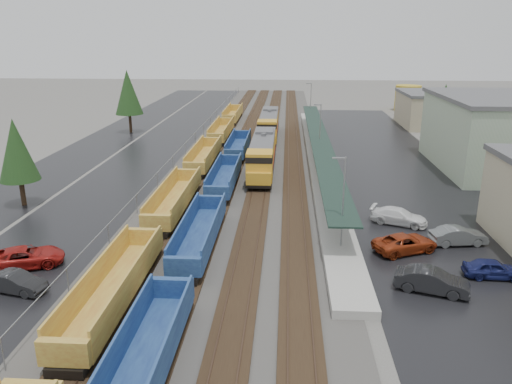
# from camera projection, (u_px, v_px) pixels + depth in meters

# --- Properties ---
(ballast_strip) EXTENTS (20.00, 160.00, 0.08)m
(ballast_strip) POSITION_uv_depth(u_px,v_px,m) (255.00, 146.00, 78.85)
(ballast_strip) COLOR #302D2B
(ballast_strip) RESTS_ON ground
(trackbed) EXTENTS (14.60, 160.00, 0.22)m
(trackbed) POSITION_uv_depth(u_px,v_px,m) (255.00, 145.00, 78.81)
(trackbed) COLOR black
(trackbed) RESTS_ON ground
(west_parking_lot) EXTENTS (10.00, 160.00, 0.02)m
(west_parking_lot) POSITION_uv_depth(u_px,v_px,m) (161.00, 145.00, 79.75)
(west_parking_lot) COLOR black
(west_parking_lot) RESTS_ON ground
(west_road) EXTENTS (9.00, 160.00, 0.02)m
(west_road) POSITION_uv_depth(u_px,v_px,m) (100.00, 144.00, 80.34)
(west_road) COLOR black
(west_road) RESTS_ON ground
(east_commuter_lot) EXTENTS (16.00, 100.00, 0.02)m
(east_commuter_lot) POSITION_uv_depth(u_px,v_px,m) (388.00, 163.00, 68.22)
(east_commuter_lot) COLOR black
(east_commuter_lot) RESTS_ON ground
(station_platform) EXTENTS (3.00, 80.00, 8.00)m
(station_platform) POSITION_uv_depth(u_px,v_px,m) (319.00, 157.00, 68.57)
(station_platform) COLOR #9E9B93
(station_platform) RESTS_ON ground
(chainlink_fence) EXTENTS (0.08, 160.04, 2.02)m
(chainlink_fence) POSITION_uv_depth(u_px,v_px,m) (193.00, 137.00, 77.45)
(chainlink_fence) COLOR gray
(chainlink_fence) RESTS_ON ground
(distant_hills) EXTENTS (301.00, 140.00, 25.20)m
(distant_hills) POSITION_uv_depth(u_px,v_px,m) (378.00, 74.00, 219.55)
(distant_hills) COLOR #445441
(distant_hills) RESTS_ON ground
(tree_west_near) EXTENTS (3.96, 3.96, 9.00)m
(tree_west_near) POSITION_uv_depth(u_px,v_px,m) (16.00, 150.00, 49.87)
(tree_west_near) COLOR #332316
(tree_west_near) RESTS_ON ground
(tree_west_far) EXTENTS (4.84, 4.84, 11.00)m
(tree_west_far) POSITION_uv_depth(u_px,v_px,m) (128.00, 92.00, 87.58)
(tree_west_far) COLOR #332316
(tree_west_far) RESTS_ON ground
(tree_east) EXTENTS (4.40, 4.40, 10.00)m
(tree_east) POSITION_uv_depth(u_px,v_px,m) (444.00, 108.00, 73.34)
(tree_east) COLOR #332316
(tree_east) RESTS_ON ground
(locomotive_lead) EXTENTS (2.97, 19.60, 4.44)m
(locomotive_lead) POSITION_uv_depth(u_px,v_px,m) (263.00, 154.00, 63.01)
(locomotive_lead) COLOR black
(locomotive_lead) RESTS_ON ground
(locomotive_trail) EXTENTS (2.97, 19.60, 4.44)m
(locomotive_trail) POSITION_uv_depth(u_px,v_px,m) (269.00, 125.00, 82.98)
(locomotive_trail) COLOR black
(locomotive_trail) RESTS_ON ground
(well_string_yellow) EXTENTS (2.74, 106.55, 2.43)m
(well_string_yellow) POSITION_uv_depth(u_px,v_px,m) (192.00, 175.00, 58.24)
(well_string_yellow) COLOR #AF7230
(well_string_yellow) RESTS_ON ground
(well_string_blue) EXTENTS (2.67, 81.84, 2.37)m
(well_string_blue) POSITION_uv_depth(u_px,v_px,m) (200.00, 234.00, 41.09)
(well_string_blue) COLOR navy
(well_string_blue) RESTS_ON ground
(storage_tank) EXTENTS (5.75, 5.75, 5.75)m
(storage_tank) POSITION_uv_depth(u_px,v_px,m) (408.00, 98.00, 114.28)
(storage_tank) COLOR gold
(storage_tank) RESTS_ON ground
(parked_car_west_b) EXTENTS (2.39, 4.54, 1.42)m
(parked_car_west_b) POSITION_uv_depth(u_px,v_px,m) (16.00, 283.00, 34.02)
(parked_car_west_b) COLOR black
(parked_car_west_b) RESTS_ON ground
(parked_car_west_c) EXTENTS (4.65, 6.23, 1.57)m
(parked_car_west_c) POSITION_uv_depth(u_px,v_px,m) (25.00, 257.00, 37.68)
(parked_car_west_c) COLOR maroon
(parked_car_west_c) RESTS_ON ground
(parked_car_east_a) EXTENTS (3.18, 5.24, 1.63)m
(parked_car_east_a) POSITION_uv_depth(u_px,v_px,m) (432.00, 281.00, 34.01)
(parked_car_east_a) COLOR black
(parked_car_east_a) RESTS_ON ground
(parked_car_east_b) EXTENTS (4.39, 5.88, 1.48)m
(parked_car_east_b) POSITION_uv_depth(u_px,v_px,m) (405.00, 243.00, 40.35)
(parked_car_east_b) COLOR #953112
(parked_car_east_b) RESTS_ON ground
(parked_car_east_c) EXTENTS (3.91, 5.59, 1.50)m
(parked_car_east_c) POSITION_uv_depth(u_px,v_px,m) (399.00, 217.00, 46.22)
(parked_car_east_c) COLOR white
(parked_car_east_c) RESTS_ON ground
(parked_car_east_d) EXTENTS (1.80, 4.16, 1.40)m
(parked_car_east_d) POSITION_uv_depth(u_px,v_px,m) (493.00, 269.00, 36.04)
(parked_car_east_d) COLOR navy
(parked_car_east_d) RESTS_ON ground
(parked_car_east_e) EXTENTS (2.32, 4.87, 1.54)m
(parked_car_east_e) POSITION_uv_depth(u_px,v_px,m) (458.00, 236.00, 41.71)
(parked_car_east_e) COLOR #595D5F
(parked_car_east_e) RESTS_ON ground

